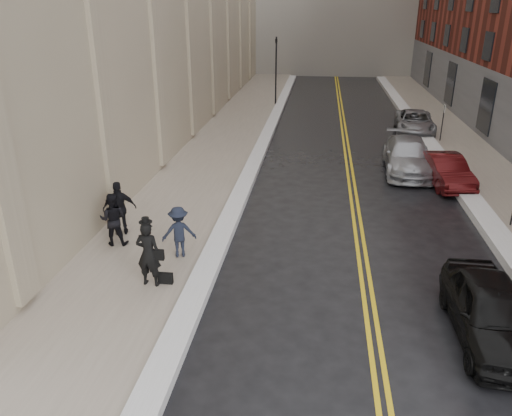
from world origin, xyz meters
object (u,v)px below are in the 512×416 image
(pedestrian_main, at_px, (148,254))
(car_black, at_px, (491,312))
(car_silver_far, at_px, (415,122))
(car_silver_near, at_px, (408,156))
(pedestrian_c, at_px, (120,208))
(car_maroon, at_px, (445,170))
(pedestrian_a, at_px, (113,219))
(pedestrian_b, at_px, (179,232))

(pedestrian_main, bearing_deg, car_black, 177.49)
(car_silver_far, bearing_deg, car_silver_near, -96.88)
(car_silver_near, bearing_deg, pedestrian_c, -137.81)
(car_maroon, bearing_deg, car_black, -104.84)
(car_silver_far, height_order, pedestrian_c, pedestrian_c)
(car_silver_near, distance_m, pedestrian_main, 14.82)
(car_maroon, bearing_deg, car_silver_far, 80.58)
(pedestrian_a, bearing_deg, pedestrian_main, 122.00)
(car_black, height_order, car_maroon, car_black)
(car_black, distance_m, pedestrian_a, 11.29)
(pedestrian_a, bearing_deg, pedestrian_c, -92.68)
(car_silver_near, xyz_separation_m, car_silver_far, (1.60, 8.05, -0.09))
(car_maroon, bearing_deg, pedestrian_a, -155.04)
(car_silver_near, xyz_separation_m, pedestrian_b, (-8.42, -10.15, 0.20))
(car_black, bearing_deg, pedestrian_a, 162.33)
(car_maroon, xyz_separation_m, car_silver_far, (0.25, 9.82, 0.00))
(car_black, bearing_deg, car_silver_near, 90.01)
(car_maroon, relative_size, car_silver_far, 0.84)
(car_maroon, bearing_deg, car_silver_near, 119.38)
(pedestrian_b, distance_m, pedestrian_c, 2.75)
(car_silver_near, bearing_deg, pedestrian_a, -135.20)
(pedestrian_main, relative_size, pedestrian_a, 1.08)
(pedestrian_a, height_order, pedestrian_c, pedestrian_c)
(pedestrian_main, relative_size, pedestrian_c, 1.02)
(car_silver_far, xyz_separation_m, pedestrian_main, (-10.37, -19.99, 0.43))
(car_maroon, height_order, pedestrian_main, pedestrian_main)
(car_silver_near, xyz_separation_m, pedestrian_a, (-10.75, -9.62, 0.26))
(pedestrian_main, xyz_separation_m, pedestrian_a, (-1.98, 2.32, -0.07))
(pedestrian_b, bearing_deg, car_silver_far, -137.24)
(car_maroon, relative_size, pedestrian_main, 2.13)
(car_black, distance_m, car_maroon, 11.35)
(car_black, bearing_deg, pedestrian_b, 161.02)
(pedestrian_c, bearing_deg, car_silver_far, -145.98)
(car_black, bearing_deg, pedestrian_main, 172.83)
(car_black, xyz_separation_m, car_maroon, (1.35, 11.27, -0.06))
(pedestrian_c, bearing_deg, pedestrian_a, 76.14)
(car_silver_far, relative_size, pedestrian_c, 2.58)
(car_silver_far, bearing_deg, pedestrian_c, -122.00)
(car_silver_far, height_order, pedestrian_b, pedestrian_b)
(car_maroon, relative_size, pedestrian_b, 2.49)
(car_silver_far, relative_size, pedestrian_a, 2.75)
(car_black, height_order, pedestrian_b, pedestrian_b)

